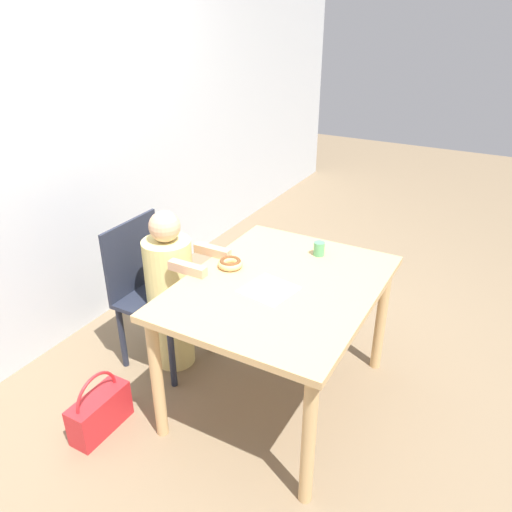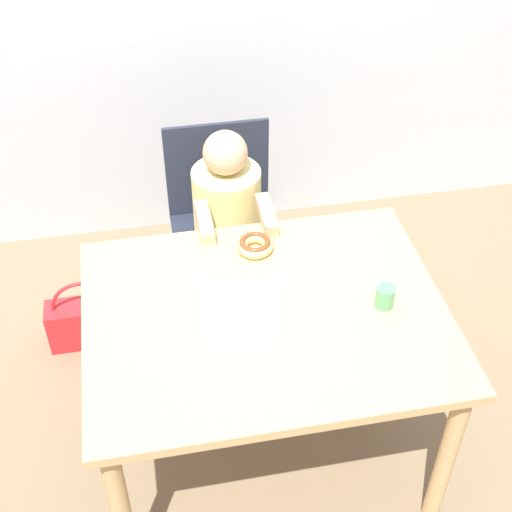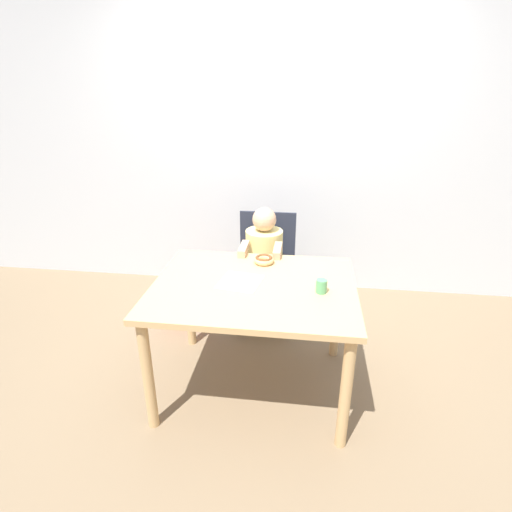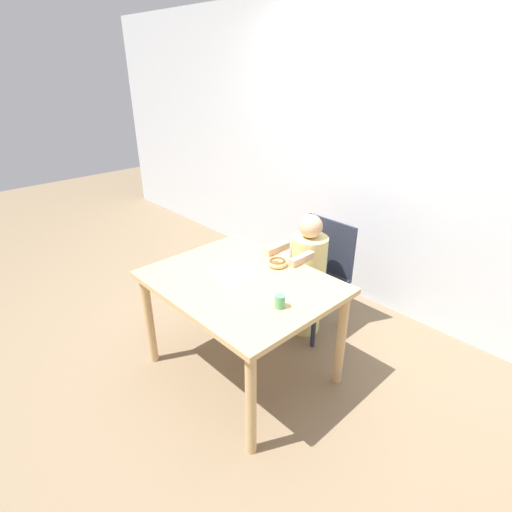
{
  "view_description": "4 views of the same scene",
  "coord_description": "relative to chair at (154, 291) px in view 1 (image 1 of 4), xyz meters",
  "views": [
    {
      "loc": [
        -1.93,
        -0.93,
        1.95
      ],
      "look_at": [
        -0.01,
        0.14,
        0.85
      ],
      "focal_mm": 35.0,
      "sensor_mm": 36.0,
      "label": 1
    },
    {
      "loc": [
        -0.33,
        -1.58,
        2.35
      ],
      "look_at": [
        -0.01,
        0.14,
        0.85
      ],
      "focal_mm": 50.0,
      "sensor_mm": 36.0,
      "label": 2
    },
    {
      "loc": [
        0.28,
        -2.01,
        1.78
      ],
      "look_at": [
        -0.01,
        0.14,
        0.85
      ],
      "focal_mm": 28.0,
      "sensor_mm": 36.0,
      "label": 3
    },
    {
      "loc": [
        1.65,
        -1.43,
        1.96
      ],
      "look_at": [
        -0.01,
        0.14,
        0.85
      ],
      "focal_mm": 28.0,
      "sensor_mm": 36.0,
      "label": 4
    }
  ],
  "objects": [
    {
      "name": "handbag",
      "position": [
        -0.63,
        -0.13,
        -0.34
      ],
      "size": [
        0.33,
        0.13,
        0.34
      ],
      "color": "red",
      "rests_on": "ground_plane"
    },
    {
      "name": "donut",
      "position": [
        0.04,
        -0.51,
        0.29
      ],
      "size": [
        0.13,
        0.13,
        0.05
      ],
      "color": "#DBB270",
      "rests_on": "dining_table"
    },
    {
      "name": "dining_table",
      "position": [
        0.02,
        -0.81,
        0.18
      ],
      "size": [
        1.16,
        0.91,
        0.73
      ],
      "color": "tan",
      "rests_on": "ground_plane"
    },
    {
      "name": "child_figure",
      "position": [
        -0.0,
        -0.13,
        0.03
      ],
      "size": [
        0.28,
        0.47,
        0.98
      ],
      "color": "#E0D17F",
      "rests_on": "ground_plane"
    },
    {
      "name": "ground_plane",
      "position": [
        0.02,
        -0.81,
        -0.46
      ],
      "size": [
        12.0,
        12.0,
        0.0
      ],
      "primitive_type": "plane",
      "color": "#7A664C"
    },
    {
      "name": "wall_back",
      "position": [
        0.02,
        0.67,
        0.79
      ],
      "size": [
        8.0,
        0.05,
        2.5
      ],
      "color": "silver",
      "rests_on": "ground_plane"
    },
    {
      "name": "napkin",
      "position": [
        -0.07,
        -0.79,
        0.27
      ],
      "size": [
        0.26,
        0.26,
        0.0
      ],
      "color": "white",
      "rests_on": "dining_table"
    },
    {
      "name": "chair",
      "position": [
        0.0,
        0.0,
        0.0
      ],
      "size": [
        0.44,
        0.43,
        0.87
      ],
      "color": "#232838",
      "rests_on": "ground_plane"
    },
    {
      "name": "cup",
      "position": [
        0.4,
        -0.86,
        0.31
      ],
      "size": [
        0.06,
        0.06,
        0.08
      ],
      "color": "#519E66",
      "rests_on": "dining_table"
    }
  ]
}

